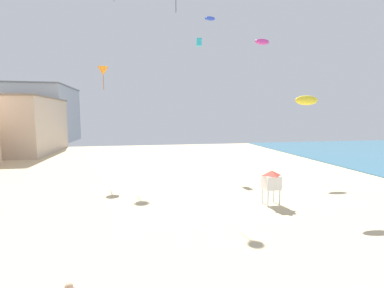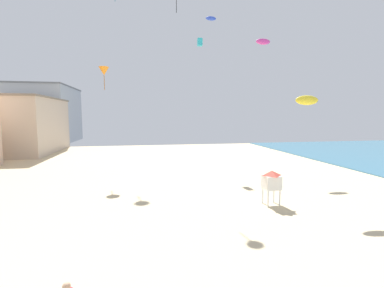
{
  "view_description": "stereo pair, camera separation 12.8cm",
  "coord_description": "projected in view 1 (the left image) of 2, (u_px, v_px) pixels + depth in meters",
  "views": [
    {
      "loc": [
        -0.75,
        0.31,
        6.5
      ],
      "look_at": [
        2.73,
        18.99,
        4.49
      ],
      "focal_mm": 24.74,
      "sensor_mm": 36.0,
      "label": 1
    },
    {
      "loc": [
        -0.62,
        0.28,
        6.5
      ],
      "look_at": [
        2.73,
        18.99,
        4.49
      ],
      "focal_mm": 24.74,
      "sensor_mm": 36.0,
      "label": 2
    }
  ],
  "objects": [
    {
      "name": "kite_blue_parafoil",
      "position": [
        210.0,
        18.0,
        35.87
      ],
      "size": [
        1.43,
        0.4,
        0.55
      ],
      "color": "blue"
    },
    {
      "name": "boardwalk_hotel_distant",
      "position": [
        44.0,
        114.0,
        65.34
      ],
      "size": [
        13.12,
        19.31,
        13.79
      ],
      "color": "#ADB7C1",
      "rests_on": "ground"
    },
    {
      "name": "kite_yellow_parafoil",
      "position": [
        307.0,
        100.0,
        19.24
      ],
      "size": [
        1.79,
        0.5,
        0.7
      ],
      "color": "yellow"
    },
    {
      "name": "kite_orange_delta",
      "position": [
        103.0,
        71.0,
        28.33
      ],
      "size": [
        1.07,
        1.07,
        2.44
      ],
      "color": "orange"
    },
    {
      "name": "boardwalk_hotel_far",
      "position": [
        3.0,
        125.0,
        46.15
      ],
      "size": [
        17.01,
        17.46,
        9.81
      ],
      "color": "#C6B29E",
      "rests_on": "ground"
    },
    {
      "name": "kite_cyan_box",
      "position": [
        199.0,
        42.0,
        33.03
      ],
      "size": [
        0.58,
        0.58,
        0.9
      ],
      "color": "#2DB7CC"
    },
    {
      "name": "kite_magenta_parafoil",
      "position": [
        262.0,
        42.0,
        31.37
      ],
      "size": [
        1.77,
        0.49,
        0.69
      ],
      "color": "#DB3D9E"
    },
    {
      "name": "lifeguard_stand",
      "position": [
        271.0,
        180.0,
        19.33
      ],
      "size": [
        1.1,
        1.1,
        2.55
      ],
      "rotation": [
        0.0,
        0.0,
        0.12
      ],
      "color": "white",
      "rests_on": "ground"
    }
  ]
}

